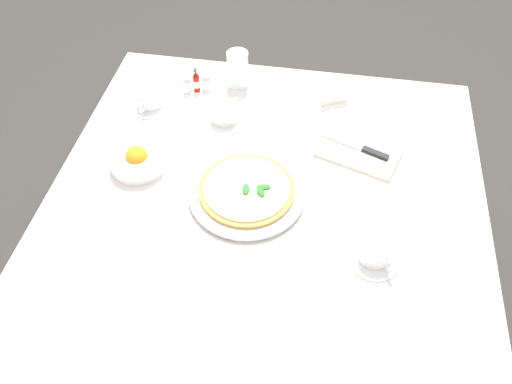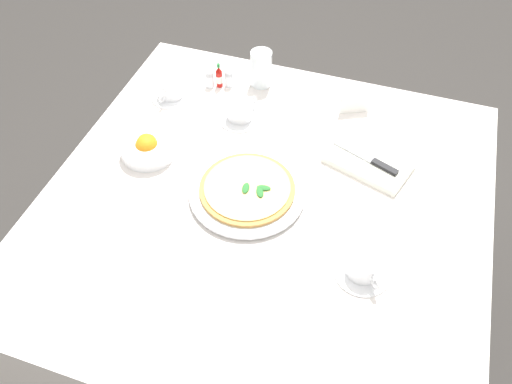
{
  "view_description": "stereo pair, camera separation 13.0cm",
  "coord_description": "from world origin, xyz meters",
  "px_view_note": "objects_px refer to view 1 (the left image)",
  "views": [
    {
      "loc": [
        -0.12,
        0.84,
        1.76
      ],
      "look_at": [
        0.02,
        0.0,
        0.77
      ],
      "focal_mm": 35.79,
      "sensor_mm": 36.0,
      "label": 1
    },
    {
      "loc": [
        -0.24,
        0.81,
        1.76
      ],
      "look_at": [
        0.02,
        0.0,
        0.77
      ],
      "focal_mm": 35.79,
      "sensor_mm": 36.0,
      "label": 2
    }
  ],
  "objects_px": {
    "coffee_cup_left_edge": "(375,252)",
    "pepper_shaker": "(206,83)",
    "pizza": "(247,190)",
    "coffee_cup_near_right": "(149,99)",
    "water_glass_center_back": "(238,71)",
    "napkin_folded": "(358,151)",
    "citrus_bowl": "(137,159)",
    "coffee_cup_far_right": "(224,114)",
    "salt_shaker": "(187,85)",
    "pizza_plate": "(247,194)",
    "menu_card": "(335,96)",
    "hot_sauce_bottle": "(196,82)",
    "dinner_knife": "(358,147)"
  },
  "relations": [
    {
      "from": "coffee_cup_near_right",
      "to": "menu_card",
      "type": "distance_m",
      "value": 0.56
    },
    {
      "from": "pizza",
      "to": "coffee_cup_far_right",
      "type": "bearing_deg",
      "value": -67.21
    },
    {
      "from": "water_glass_center_back",
      "to": "citrus_bowl",
      "type": "relative_size",
      "value": 0.77
    },
    {
      "from": "coffee_cup_near_right",
      "to": "coffee_cup_left_edge",
      "type": "xyz_separation_m",
      "value": [
        -0.68,
        0.45,
        0.0
      ]
    },
    {
      "from": "water_glass_center_back",
      "to": "pepper_shaker",
      "type": "distance_m",
      "value": 0.11
    },
    {
      "from": "coffee_cup_near_right",
      "to": "water_glass_center_back",
      "type": "relative_size",
      "value": 1.15
    },
    {
      "from": "pizza",
      "to": "coffee_cup_left_edge",
      "type": "relative_size",
      "value": 1.9
    },
    {
      "from": "coffee_cup_left_edge",
      "to": "pepper_shaker",
      "type": "bearing_deg",
      "value": -46.22
    },
    {
      "from": "pepper_shaker",
      "to": "coffee_cup_far_right",
      "type": "bearing_deg",
      "value": 122.38
    },
    {
      "from": "pizza",
      "to": "citrus_bowl",
      "type": "xyz_separation_m",
      "value": [
        0.31,
        -0.06,
        0.0
      ]
    },
    {
      "from": "napkin_folded",
      "to": "citrus_bowl",
      "type": "xyz_separation_m",
      "value": [
        0.59,
        0.15,
        0.02
      ]
    },
    {
      "from": "hot_sauce_bottle",
      "to": "pizza",
      "type": "bearing_deg",
      "value": 119.76
    },
    {
      "from": "pizza_plate",
      "to": "coffee_cup_near_right",
      "type": "relative_size",
      "value": 2.27
    },
    {
      "from": "menu_card",
      "to": "salt_shaker",
      "type": "bearing_deg",
      "value": 155.99
    },
    {
      "from": "coffee_cup_far_right",
      "to": "salt_shaker",
      "type": "height_order",
      "value": "coffee_cup_far_right"
    },
    {
      "from": "pizza",
      "to": "salt_shaker",
      "type": "xyz_separation_m",
      "value": [
        0.26,
        -0.39,
        0.0
      ]
    },
    {
      "from": "pepper_shaker",
      "to": "napkin_folded",
      "type": "bearing_deg",
      "value": 156.66
    },
    {
      "from": "coffee_cup_left_edge",
      "to": "pepper_shaker",
      "type": "relative_size",
      "value": 2.31
    },
    {
      "from": "napkin_folded",
      "to": "hot_sauce_bottle",
      "type": "distance_m",
      "value": 0.55
    },
    {
      "from": "pizza",
      "to": "coffee_cup_left_edge",
      "type": "xyz_separation_m",
      "value": [
        -0.33,
        0.14,
        0.0
      ]
    },
    {
      "from": "hot_sauce_bottle",
      "to": "dinner_knife",
      "type": "bearing_deg",
      "value": 158.8
    },
    {
      "from": "dinner_knife",
      "to": "menu_card",
      "type": "distance_m",
      "value": 0.22
    },
    {
      "from": "coffee_cup_left_edge",
      "to": "napkin_folded",
      "type": "height_order",
      "value": "coffee_cup_left_edge"
    },
    {
      "from": "water_glass_center_back",
      "to": "napkin_folded",
      "type": "distance_m",
      "value": 0.46
    },
    {
      "from": "coffee_cup_far_right",
      "to": "salt_shaker",
      "type": "bearing_deg",
      "value": -39.1
    },
    {
      "from": "coffee_cup_near_right",
      "to": "pepper_shaker",
      "type": "xyz_separation_m",
      "value": [
        -0.15,
        -0.11,
        -0.0
      ]
    },
    {
      "from": "citrus_bowl",
      "to": "pepper_shaker",
      "type": "xyz_separation_m",
      "value": [
        -0.11,
        -0.35,
        -0.0
      ]
    },
    {
      "from": "pizza",
      "to": "hot_sauce_bottle",
      "type": "relative_size",
      "value": 2.97
    },
    {
      "from": "napkin_folded",
      "to": "citrus_bowl",
      "type": "relative_size",
      "value": 1.66
    },
    {
      "from": "coffee_cup_far_right",
      "to": "hot_sauce_bottle",
      "type": "height_order",
      "value": "hot_sauce_bottle"
    },
    {
      "from": "menu_card",
      "to": "coffee_cup_near_right",
      "type": "bearing_deg",
      "value": 164.36
    },
    {
      "from": "napkin_folded",
      "to": "citrus_bowl",
      "type": "height_order",
      "value": "citrus_bowl"
    },
    {
      "from": "hot_sauce_bottle",
      "to": "menu_card",
      "type": "height_order",
      "value": "hot_sauce_bottle"
    },
    {
      "from": "coffee_cup_left_edge",
      "to": "hot_sauce_bottle",
      "type": "xyz_separation_m",
      "value": [
        0.56,
        -0.54,
        0.01
      ]
    },
    {
      "from": "citrus_bowl",
      "to": "menu_card",
      "type": "bearing_deg",
      "value": -145.2
    },
    {
      "from": "coffee_cup_left_edge",
      "to": "citrus_bowl",
      "type": "height_order",
      "value": "citrus_bowl"
    },
    {
      "from": "napkin_folded",
      "to": "hot_sauce_bottle",
      "type": "xyz_separation_m",
      "value": [
        0.51,
        -0.2,
        0.02
      ]
    },
    {
      "from": "coffee_cup_far_right",
      "to": "water_glass_center_back",
      "type": "xyz_separation_m",
      "value": [
        -0.01,
        -0.18,
        0.02
      ]
    },
    {
      "from": "pizza_plate",
      "to": "coffee_cup_left_edge",
      "type": "xyz_separation_m",
      "value": [
        -0.33,
        0.14,
        0.02
      ]
    },
    {
      "from": "hot_sauce_bottle",
      "to": "salt_shaker",
      "type": "distance_m",
      "value": 0.03
    },
    {
      "from": "pizza",
      "to": "salt_shaker",
      "type": "height_order",
      "value": "salt_shaker"
    },
    {
      "from": "pizza",
      "to": "hot_sauce_bottle",
      "type": "distance_m",
      "value": 0.46
    },
    {
      "from": "dinner_knife",
      "to": "pepper_shaker",
      "type": "relative_size",
      "value": 3.35
    },
    {
      "from": "pizza_plate",
      "to": "menu_card",
      "type": "height_order",
      "value": "menu_card"
    },
    {
      "from": "citrus_bowl",
      "to": "hot_sauce_bottle",
      "type": "xyz_separation_m",
      "value": [
        -0.08,
        -0.34,
        0.01
      ]
    },
    {
      "from": "coffee_cup_near_right",
      "to": "salt_shaker",
      "type": "height_order",
      "value": "coffee_cup_near_right"
    },
    {
      "from": "coffee_cup_left_edge",
      "to": "dinner_knife",
      "type": "bearing_deg",
      "value": -81.6
    },
    {
      "from": "napkin_folded",
      "to": "dinner_knife",
      "type": "height_order",
      "value": "dinner_knife"
    },
    {
      "from": "citrus_bowl",
      "to": "water_glass_center_back",
      "type": "bearing_deg",
      "value": -116.51
    },
    {
      "from": "napkin_folded",
      "to": "citrus_bowl",
      "type": "distance_m",
      "value": 0.6
    }
  ]
}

